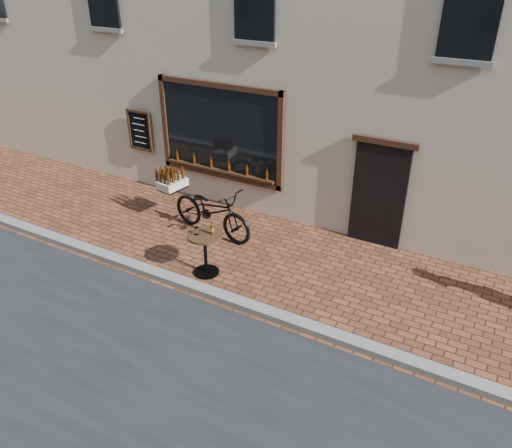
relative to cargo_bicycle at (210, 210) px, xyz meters
The scene contains 4 objects.
ground 2.59m from the cargo_bicycle, 57.37° to the right, with size 90.00×90.00×0.00m, color #4F2A19.
kerb 2.41m from the cargo_bicycle, 54.74° to the right, with size 90.00×0.25×0.12m, color slate.
cargo_bicycle is the anchor object (origin of this frame).
bistro_table 1.57m from the cargo_bicycle, 59.83° to the right, with size 0.68×0.68×1.16m.
Camera 1 is at (4.15, -5.80, 5.51)m, focal length 35.00 mm.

